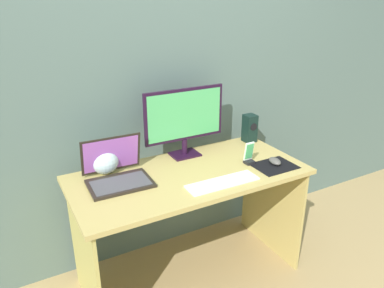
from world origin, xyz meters
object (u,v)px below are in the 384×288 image
laptop (117,173)px  phone_in_dock (249,156)px  mouse (275,161)px  keyboard_external (223,182)px  speaker_right (250,128)px  fishbowl (104,160)px  monitor (185,119)px

laptop → phone_in_dock: bearing=-11.5°
mouse → laptop: bearing=175.0°
keyboard_external → mouse: size_ratio=4.21×
laptop → keyboard_external: (0.50, -0.30, -0.04)m
speaker_right → fishbowl: speaker_right is taller
keyboard_external → speaker_right: bearing=41.7°
laptop → mouse: size_ratio=3.50×
fishbowl → phone_in_dock: (0.81, -0.30, -0.03)m
laptop → fishbowl: laptop is taller
laptop → phone_in_dock: size_ratio=2.51×
keyboard_external → phone_in_dock: (0.28, 0.14, 0.04)m
speaker_right → fishbowl: 1.04m
fishbowl → keyboard_external: bearing=-40.0°
fishbowl → phone_in_dock: fishbowl is taller
phone_in_dock → fishbowl: bearing=159.7°
monitor → fishbowl: size_ratio=3.25×
laptop → mouse: (0.92, -0.25, -0.03)m
speaker_right → fishbowl: size_ratio=1.18×
monitor → speaker_right: monitor is taller
monitor → keyboard_external: (0.00, -0.44, -0.24)m
laptop → keyboard_external: bearing=-31.0°
keyboard_external → mouse: bearing=8.3°
monitor → speaker_right: bearing=-0.3°
monitor → phone_in_dock: monitor is taller
keyboard_external → mouse: 0.42m
fishbowl → laptop: bearing=-79.1°
phone_in_dock → mouse: bearing=-33.9°
speaker_right → laptop: bearing=-172.3°
keyboard_external → phone_in_dock: bearing=27.5°
laptop → mouse: 0.95m
keyboard_external → phone_in_dock: 0.32m
monitor → phone_in_dock: size_ratio=3.86×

